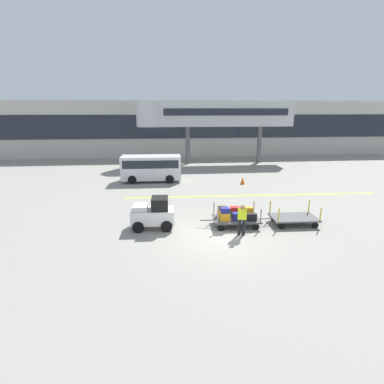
{
  "coord_description": "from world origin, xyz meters",
  "views": [
    {
      "loc": [
        -2.54,
        -12.66,
        5.69
      ],
      "look_at": [
        -0.96,
        3.0,
        1.39
      ],
      "focal_mm": 28.08,
      "sensor_mm": 36.0,
      "label": 1
    }
  ],
  "objects_px": {
    "safety_cone_near": "(243,181)",
    "baggage_cart_middle": "(294,218)",
    "baggage_cart_lead": "(235,216)",
    "baggage_handler": "(242,218)",
    "shuttle_van": "(151,166)",
    "baggage_tug": "(153,214)"
  },
  "relations": [
    {
      "from": "baggage_cart_lead",
      "to": "baggage_handler",
      "type": "bearing_deg",
      "value": -89.82
    },
    {
      "from": "baggage_handler",
      "to": "shuttle_van",
      "type": "relative_size",
      "value": 0.32
    },
    {
      "from": "baggage_cart_middle",
      "to": "safety_cone_near",
      "type": "distance_m",
      "value": 8.79
    },
    {
      "from": "baggage_cart_lead",
      "to": "shuttle_van",
      "type": "distance_m",
      "value": 11.42
    },
    {
      "from": "baggage_cart_lead",
      "to": "baggage_cart_middle",
      "type": "distance_m",
      "value": 3.05
    },
    {
      "from": "shuttle_van",
      "to": "safety_cone_near",
      "type": "xyz_separation_m",
      "value": [
        7.23,
        -1.8,
        -0.96
      ]
    },
    {
      "from": "baggage_cart_middle",
      "to": "safety_cone_near",
      "type": "bearing_deg",
      "value": 92.13
    },
    {
      "from": "baggage_handler",
      "to": "safety_cone_near",
      "type": "relative_size",
      "value": 2.84
    },
    {
      "from": "baggage_tug",
      "to": "safety_cone_near",
      "type": "bearing_deg",
      "value": 51.47
    },
    {
      "from": "safety_cone_near",
      "to": "baggage_cart_middle",
      "type": "bearing_deg",
      "value": -87.87
    },
    {
      "from": "baggage_cart_lead",
      "to": "shuttle_van",
      "type": "xyz_separation_m",
      "value": [
        -4.51,
        10.47,
        0.7
      ]
    },
    {
      "from": "baggage_tug",
      "to": "baggage_cart_lead",
      "type": "relative_size",
      "value": 0.71
    },
    {
      "from": "baggage_cart_lead",
      "to": "baggage_tug",
      "type": "bearing_deg",
      "value": 178.71
    },
    {
      "from": "baggage_tug",
      "to": "baggage_cart_middle",
      "type": "distance_m",
      "value": 7.17
    },
    {
      "from": "baggage_cart_middle",
      "to": "shuttle_van",
      "type": "relative_size",
      "value": 0.62
    },
    {
      "from": "baggage_tug",
      "to": "shuttle_van",
      "type": "distance_m",
      "value": 10.39
    },
    {
      "from": "baggage_cart_lead",
      "to": "baggage_cart_middle",
      "type": "xyz_separation_m",
      "value": [
        3.04,
        -0.12,
        -0.19
      ]
    },
    {
      "from": "baggage_tug",
      "to": "baggage_cart_middle",
      "type": "bearing_deg",
      "value": -1.67
    },
    {
      "from": "baggage_tug",
      "to": "baggage_handler",
      "type": "height_order",
      "value": "baggage_tug"
    },
    {
      "from": "baggage_cart_middle",
      "to": "shuttle_van",
      "type": "distance_m",
      "value": 13.03
    },
    {
      "from": "baggage_cart_lead",
      "to": "safety_cone_near",
      "type": "xyz_separation_m",
      "value": [
        2.72,
        8.67,
        -0.26
      ]
    },
    {
      "from": "shuttle_van",
      "to": "safety_cone_near",
      "type": "relative_size",
      "value": 8.79
    }
  ]
}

